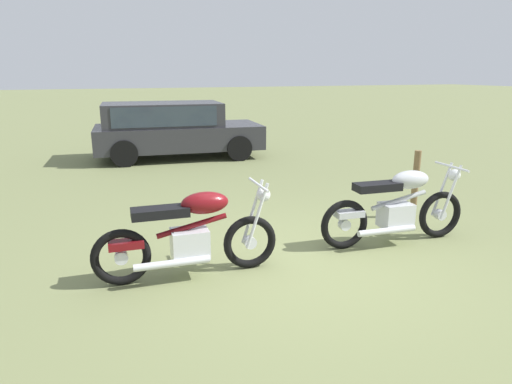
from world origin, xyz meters
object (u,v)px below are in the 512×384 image
Objects in this scene: motorcycle_maroon at (190,235)px; motorcycle_silver at (397,207)px; fence_post_wooden at (415,185)px; car_charcoal at (171,126)px.

motorcycle_silver is (2.74, 0.02, 0.01)m from motorcycle_maroon.
fence_post_wooden is (0.95, 0.79, 0.04)m from motorcycle_silver.
fence_post_wooden is (3.70, 0.81, 0.04)m from motorcycle_maroon.
car_charcoal reaches higher than motorcycle_maroon.
motorcycle_maroon is 3.79m from fence_post_wooden.
fence_post_wooden is at bearing 43.93° from motorcycle_silver.
motorcycle_maroon and motorcycle_silver have the same top height.
fence_post_wooden reaches higher than motorcycle_silver.
car_charcoal is (1.20, 7.20, 0.35)m from motorcycle_maroon.
motorcycle_maroon is 2.74m from motorcycle_silver.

